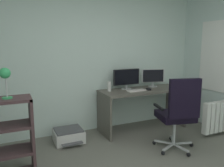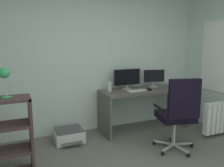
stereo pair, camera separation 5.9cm
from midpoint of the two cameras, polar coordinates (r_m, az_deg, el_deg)
The scene contains 11 objects.
wall_back at distance 4.09m, azimuth -6.92°, elevation 6.10°, with size 4.42×0.10×2.62m, color silver.
desk at distance 4.22m, azimuth 7.40°, elevation -4.05°, with size 1.60×0.62×0.76m.
monitor_main at distance 4.15m, azimuth 3.27°, elevation 1.46°, with size 0.53×0.18×0.37m.
monitor_secondary at distance 4.45m, azimuth 9.88°, elevation 1.72°, with size 0.44×0.18×0.34m.
keyboard at distance 4.02m, azimuth 5.78°, elevation -1.76°, with size 0.34×0.13×0.02m, color silver.
computer_mouse at distance 4.13m, azimuth 8.82°, elevation -1.41°, with size 0.06×0.10×0.03m, color black.
desktop_speaker at distance 3.97m, azimuth -1.14°, elevation -0.74°, with size 0.07×0.07×0.17m, color silver.
office_chair at distance 3.41m, azimuth 15.94°, elevation -6.73°, with size 0.63×0.63×1.12m.
desk_lamp at distance 2.77m, azimuth -25.92°, elevation 1.75°, with size 0.12×0.12×0.35m.
printer at distance 3.86m, azimuth -11.33°, elevation -12.71°, with size 0.46×0.49×0.21m.
radiator at distance 4.46m, azimuth 25.96°, elevation -7.34°, with size 0.90×0.10×0.54m.
Camera 1 is at (-1.27, -1.53, 1.56)m, focal length 36.23 mm.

